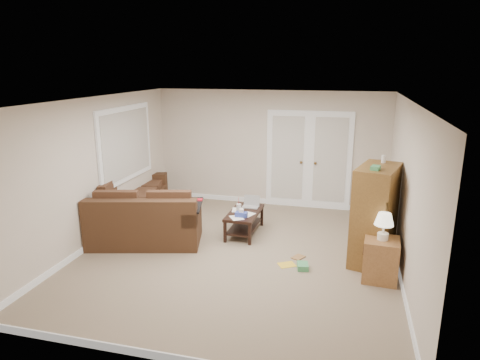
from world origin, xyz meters
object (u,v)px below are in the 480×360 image
(side_cabinet, at_px, (381,256))
(tv_armoire, at_px, (375,215))
(sectional_sofa, at_px, (138,211))
(coffee_table, at_px, (245,221))

(side_cabinet, bearing_deg, tv_armoire, 102.66)
(sectional_sofa, xyz_separation_m, side_cabinet, (4.31, -0.98, 0.02))
(sectional_sofa, bearing_deg, tv_armoire, -19.51)
(coffee_table, height_order, tv_armoire, tv_armoire)
(side_cabinet, bearing_deg, coffee_table, 155.98)
(sectional_sofa, bearing_deg, side_cabinet, -27.21)
(tv_armoire, bearing_deg, coffee_table, 179.62)
(coffee_table, distance_m, tv_armoire, 2.37)
(tv_armoire, bearing_deg, side_cabinet, -65.93)
(sectional_sofa, relative_size, tv_armoire, 1.82)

